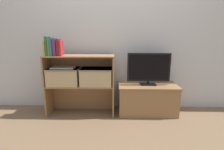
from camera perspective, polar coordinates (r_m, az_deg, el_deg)
name	(u,v)px	position (r m, az deg, el deg)	size (l,w,h in m)	color
ground_plane	(112,118)	(2.52, -0.10, -13.92)	(16.00, 16.00, 0.00)	brown
wall_back	(112,31)	(2.70, 0.16, 14.26)	(10.00, 0.05, 2.40)	silver
tv_stand	(147,99)	(2.66, 11.42, -7.57)	(0.85, 0.44, 0.43)	olive
tv	(149,68)	(2.54, 11.89, 2.20)	(0.61, 0.14, 0.46)	black
bookshelf_lower_tier	(82,93)	(2.67, -9.80, -5.90)	(0.97, 0.33, 0.44)	olive
bookshelf_upper_tier	(81,65)	(2.56, -10.17, 3.26)	(0.97, 0.33, 0.42)	olive
book_mustard	(46,48)	(2.54, -20.86, 8.10)	(0.02, 0.14, 0.19)	gold
book_forest	(48,46)	(2.53, -20.26, 8.88)	(0.03, 0.15, 0.26)	#286638
book_olive	(50,46)	(2.52, -19.67, 8.83)	(0.02, 0.14, 0.25)	olive
book_teal	(52,46)	(2.51, -19.00, 8.86)	(0.04, 0.15, 0.25)	#1E7075
book_plum	(55,47)	(2.49, -18.02, 8.70)	(0.04, 0.13, 0.23)	#6B2D66
book_maroon	(59,47)	(2.48, -17.00, 8.64)	(0.04, 0.12, 0.22)	maroon
book_crimson	(61,48)	(2.47, -16.19, 8.42)	(0.02, 0.15, 0.20)	#B22328
storage_basket_left	(64,76)	(2.57, -15.44, -0.23)	(0.44, 0.30, 0.24)	tan
storage_basket_right	(96,76)	(2.48, -5.14, -0.30)	(0.44, 0.30, 0.24)	tan
laptop	(63,67)	(2.55, -15.60, 2.39)	(0.32, 0.21, 0.02)	#BCBCC1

